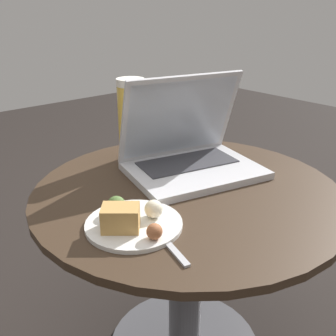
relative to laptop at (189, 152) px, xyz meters
The scene contains 6 objects.
table 0.22m from the laptop, 135.34° to the right, with size 0.73×0.73×0.51m.
napkin 0.31m from the laptop, 155.81° to the right, with size 0.18×0.16×0.00m.
laptop is the anchor object (origin of this frame).
beer_glass 0.18m from the laptop, 114.64° to the left, with size 0.07×0.07×0.23m.
snack_plate 0.31m from the laptop, 154.74° to the right, with size 0.19×0.19×0.06m.
fork 0.32m from the laptop, 143.68° to the right, with size 0.06×0.19×0.00m.
Camera 1 is at (-0.58, -0.60, 0.91)m, focal length 42.00 mm.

